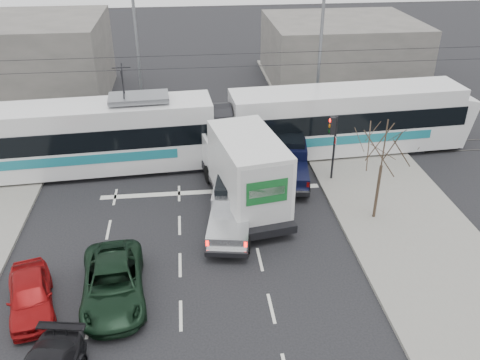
{
  "coord_description": "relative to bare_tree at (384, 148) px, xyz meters",
  "views": [
    {
      "loc": [
        -1.08,
        -17.18,
        13.47
      ],
      "look_at": [
        1.28,
        3.85,
        1.8
      ],
      "focal_mm": 38.0,
      "sensor_mm": 36.0,
      "label": 1
    }
  ],
  "objects": [
    {
      "name": "street_lamp_far",
      "position": [
        -11.79,
        13.5,
        1.32
      ],
      "size": [
        2.38,
        0.25,
        9.0
      ],
      "color": "slate",
      "rests_on": "ground"
    },
    {
      "name": "tram",
      "position": [
        -6.8,
        7.1,
        -1.71
      ],
      "size": [
        28.83,
        4.77,
        5.86
      ],
      "rotation": [
        0.0,
        0.0,
        0.07
      ],
      "color": "silver",
      "rests_on": "ground"
    },
    {
      "name": "navy_pickup",
      "position": [
        -3.22,
        4.57,
        -2.76
      ],
      "size": [
        2.56,
        5.17,
        2.09
      ],
      "rotation": [
        0.0,
        0.0,
        -0.16
      ],
      "color": "black",
      "rests_on": "ground"
    },
    {
      "name": "red_car",
      "position": [
        -14.81,
        -4.51,
        -3.13
      ],
      "size": [
        2.55,
        4.16,
        1.32
      ],
      "primitive_type": "imported",
      "rotation": [
        0.0,
        0.0,
        0.27
      ],
      "color": "#9A0E0F",
      "rests_on": "ground"
    },
    {
      "name": "bare_tree",
      "position": [
        0.0,
        0.0,
        0.0
      ],
      "size": [
        2.4,
        2.4,
        5.0
      ],
      "color": "#47382B",
      "rests_on": "ground"
    },
    {
      "name": "box_truck",
      "position": [
        -6.03,
        2.15,
        -1.87
      ],
      "size": [
        4.02,
        8.14,
        3.9
      ],
      "rotation": [
        0.0,
        0.0,
        0.18
      ],
      "color": "black",
      "rests_on": "ground"
    },
    {
      "name": "traffic_signal",
      "position": [
        -1.13,
        4.0,
        -1.05
      ],
      "size": [
        0.44,
        0.44,
        3.6
      ],
      "color": "black",
      "rests_on": "ground"
    },
    {
      "name": "street_lamp_near",
      "position": [
        -0.29,
        11.5,
        1.32
      ],
      "size": [
        2.38,
        0.25,
        9.0
      ],
      "color": "slate",
      "rests_on": "ground"
    },
    {
      "name": "ground",
      "position": [
        -7.6,
        -2.5,
        -3.79
      ],
      "size": [
        120.0,
        120.0,
        0.0
      ],
      "primitive_type": "plane",
      "color": "black",
      "rests_on": "ground"
    },
    {
      "name": "silver_pickup",
      "position": [
        -6.85,
        0.21,
        -2.83
      ],
      "size": [
        2.69,
        5.55,
        1.93
      ],
      "rotation": [
        0.0,
        0.0,
        -0.17
      ],
      "color": "black",
      "rests_on": "ground"
    },
    {
      "name": "rails",
      "position": [
        -7.6,
        7.5,
        -3.78
      ],
      "size": [
        60.0,
        1.6,
        0.03
      ],
      "primitive_type": "cube",
      "color": "#33302D",
      "rests_on": "ground"
    },
    {
      "name": "building_right",
      "position": [
        4.4,
        21.5,
        -1.29
      ],
      "size": [
        12.0,
        10.0,
        5.0
      ],
      "primitive_type": "cube",
      "color": "slate",
      "rests_on": "ground"
    },
    {
      "name": "building_left",
      "position": [
        -21.6,
        19.5,
        -0.79
      ],
      "size": [
        14.0,
        10.0,
        6.0
      ],
      "primitive_type": "cube",
      "color": "slate",
      "rests_on": "ground"
    },
    {
      "name": "sidewalk_right",
      "position": [
        1.4,
        -2.5,
        -3.72
      ],
      "size": [
        6.0,
        60.0,
        0.15
      ],
      "primitive_type": "cube",
      "color": "gray",
      "rests_on": "ground"
    },
    {
      "name": "green_car",
      "position": [
        -11.81,
        -4.21,
        -3.1
      ],
      "size": [
        2.79,
        5.22,
        1.39
      ],
      "primitive_type": "imported",
      "rotation": [
        0.0,
        0.0,
        0.1
      ],
      "color": "black",
      "rests_on": "ground"
    },
    {
      "name": "catenary",
      "position": [
        -7.6,
        7.5,
        0.09
      ],
      "size": [
        60.0,
        0.2,
        7.0
      ],
      "color": "black",
      "rests_on": "ground"
    }
  ]
}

